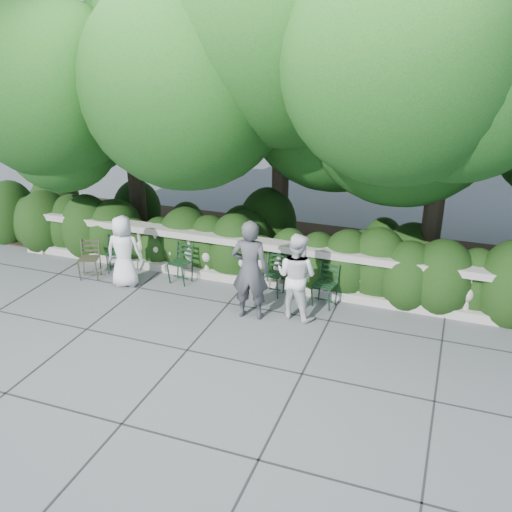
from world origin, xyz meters
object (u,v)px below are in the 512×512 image
(chair_a, at_px, (177,285))
(chair_e, at_px, (269,297))
(chair_weathered, at_px, (90,281))
(chair_b, at_px, (117,274))
(person_woman_grey, at_px, (250,270))
(person_casual_man, at_px, (296,276))
(person_businessman, at_px, (124,251))
(chair_d, at_px, (320,308))

(chair_a, relative_size, chair_e, 1.00)
(chair_a, bearing_deg, chair_weathered, -159.39)
(chair_a, xyz_separation_m, chair_b, (-1.48, 0.05, 0.00))
(person_woman_grey, distance_m, person_casual_man, 0.85)
(chair_b, distance_m, chair_weathered, 0.62)
(chair_b, distance_m, person_woman_grey, 3.59)
(chair_a, relative_size, person_woman_grey, 0.44)
(person_casual_man, bearing_deg, person_businessman, 11.74)
(chair_e, xyz_separation_m, person_businessman, (-2.97, -0.50, 0.75))
(person_businessman, distance_m, person_woman_grey, 2.92)
(person_businessman, bearing_deg, chair_a, -172.17)
(person_businessman, bearing_deg, chair_e, 177.52)
(chair_a, height_order, chair_d, same)
(chair_b, distance_m, chair_e, 3.47)
(person_woman_grey, bearing_deg, person_casual_man, -166.09)
(chair_weathered, xyz_separation_m, person_businessman, (0.86, 0.10, 0.75))
(person_businessman, bearing_deg, chair_b, -51.04)
(chair_b, xyz_separation_m, person_casual_man, (4.17, -0.47, 0.82))
(chair_a, xyz_separation_m, person_casual_man, (2.69, -0.42, 0.82))
(chair_d, xyz_separation_m, person_casual_man, (-0.37, -0.45, 0.82))
(chair_a, bearing_deg, person_woman_grey, -13.87)
(chair_b, distance_m, person_casual_man, 4.27)
(chair_e, height_order, person_casual_man, person_casual_man)
(chair_a, relative_size, chair_weathered, 1.00)
(chair_a, bearing_deg, chair_b, -174.88)
(chair_a, height_order, chair_e, same)
(chair_weathered, height_order, person_businessman, person_businessman)
(chair_b, height_order, person_casual_man, person_casual_man)
(chair_a, bearing_deg, person_businessman, -153.34)
(chair_e, bearing_deg, person_woman_grey, -90.52)
(chair_d, distance_m, person_casual_man, 1.00)
(chair_e, bearing_deg, chair_weathered, -166.31)
(chair_e, xyz_separation_m, person_casual_man, (0.70, -0.56, 0.82))
(chair_b, height_order, person_woman_grey, person_woman_grey)
(chair_weathered, bearing_deg, person_casual_man, -20.71)
(chair_e, bearing_deg, person_businessman, -165.62)
(chair_a, distance_m, chair_weathered, 1.90)
(chair_b, height_order, chair_weathered, same)
(chair_b, bearing_deg, person_casual_man, -32.40)
(person_businessman, bearing_deg, person_woman_grey, 160.82)
(chair_e, xyz_separation_m, chair_weathered, (-3.83, -0.59, 0.00))
(chair_e, relative_size, person_businessman, 0.56)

